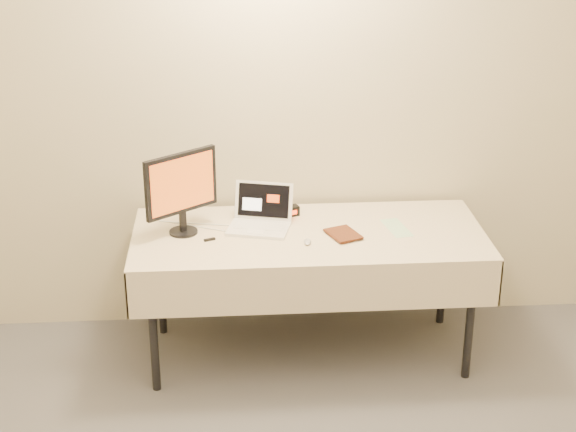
{
  "coord_description": "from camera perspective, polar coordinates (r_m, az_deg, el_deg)",
  "views": [
    {
      "loc": [
        -0.42,
        -2.19,
        2.62
      ],
      "look_at": [
        -0.11,
        1.99,
        0.86
      ],
      "focal_mm": 55.0,
      "sensor_mm": 36.0,
      "label": 1
    }
  ],
  "objects": [
    {
      "name": "alarm_clock",
      "position": [
        4.85,
        -0.06,
        0.29
      ],
      "size": [
        0.14,
        0.1,
        0.05
      ],
      "rotation": [
        0.0,
        0.0,
        0.36
      ],
      "color": "black",
      "rests_on": "table"
    },
    {
      "name": "monitor",
      "position": [
        4.59,
        -6.92,
        1.87
      ],
      "size": [
        0.36,
        0.28,
        0.44
      ],
      "rotation": [
        0.0,
        0.0,
        0.65
      ],
      "color": "black",
      "rests_on": "table"
    },
    {
      "name": "paper_form",
      "position": [
        4.75,
        7.03,
        -0.76
      ],
      "size": [
        0.15,
        0.27,
        0.0
      ],
      "primitive_type": "cube",
      "rotation": [
        0.0,
        0.0,
        0.19
      ],
      "color": "#B6E5B7",
      "rests_on": "table"
    },
    {
      "name": "usb_dongle",
      "position": [
        4.58,
        -5.09,
        -1.53
      ],
      "size": [
        0.06,
        0.04,
        0.01
      ],
      "primitive_type": "cube",
      "rotation": [
        0.0,
        0.0,
        0.37
      ],
      "color": "black",
      "rests_on": "table"
    },
    {
      "name": "book",
      "position": [
        4.55,
        2.84,
        -0.37
      ],
      "size": [
        0.14,
        0.07,
        0.19
      ],
      "primitive_type": "imported",
      "rotation": [
        0.0,
        0.0,
        0.38
      ],
      "color": "brown",
      "rests_on": "table"
    },
    {
      "name": "back_wall",
      "position": [
        4.88,
        0.92,
        7.68
      ],
      "size": [
        4.0,
        0.1,
        2.7
      ],
      "primitive_type": "cube",
      "color": "beige",
      "rests_on": "ground"
    },
    {
      "name": "table",
      "position": [
        4.68,
        1.35,
        -1.78
      ],
      "size": [
        1.86,
        0.81,
        0.74
      ],
      "color": "black",
      "rests_on": "ground"
    },
    {
      "name": "clicker",
      "position": [
        4.53,
        1.26,
        -1.67
      ],
      "size": [
        0.05,
        0.08,
        0.02
      ],
      "primitive_type": "ellipsoid",
      "rotation": [
        0.0,
        0.0,
        -0.12
      ],
      "color": "#B3B3B6",
      "rests_on": "table"
    },
    {
      "name": "laptop",
      "position": [
        4.72,
        -1.78,
        -0.06
      ],
      "size": [
        0.38,
        0.36,
        0.22
      ],
      "rotation": [
        0.0,
        0.0,
        -0.26
      ],
      "color": "white",
      "rests_on": "table"
    }
  ]
}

